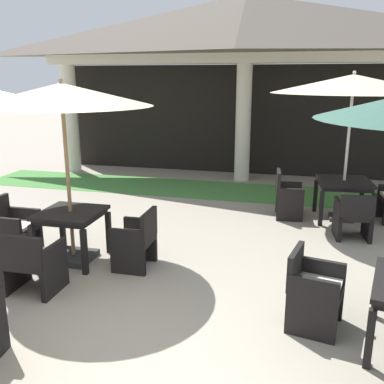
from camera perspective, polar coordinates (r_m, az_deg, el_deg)
name	(u,v)px	position (r m, az deg, el deg)	size (l,w,h in m)	color
ground_plane	(116,381)	(4.15, -10.06, -23.57)	(60.00, 60.00, 0.00)	#9E9384
background_pavilion	(246,40)	(11.06, 7.22, 19.41)	(10.81, 2.44, 4.47)	beige
lawn_strip	(234,191)	(10.06, 5.63, 0.12)	(12.61, 1.72, 0.01)	#47843D
patio_table_near_foreground	(344,185)	(8.35, 19.55, 0.83)	(1.02, 1.02, 0.75)	black
patio_umbrella_near_foreground	(353,84)	(8.13, 20.68, 13.25)	(2.85, 2.85, 2.69)	#2D2D2D
patio_chair_near_foreground_south	(353,216)	(7.48, 20.68, -3.02)	(0.59, 0.60, 0.79)	black
patio_chair_near_foreground_west	(287,196)	(8.28, 12.59, -0.49)	(0.54, 0.64, 0.90)	black
patio_table_mid_left	(71,218)	(6.33, -15.80, -3.39)	(0.85, 0.85, 0.75)	black
patio_umbrella_mid_left	(62,98)	(6.03, -16.95, 11.93)	(2.42, 2.42, 2.57)	#2D2D2D
patio_chair_mid_left_west	(12,229)	(6.93, -22.80, -4.53)	(0.59, 0.55, 0.86)	black
patio_chair_mid_left_south	(32,262)	(5.64, -20.51, -8.77)	(0.61, 0.56, 0.81)	black
patio_chair_mid_left_east	(137,241)	(6.00, -7.39, -6.43)	(0.50, 0.56, 0.83)	black
patio_chair_mid_right_west	(313,291)	(4.78, 15.82, -12.55)	(0.62, 0.64, 0.84)	black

